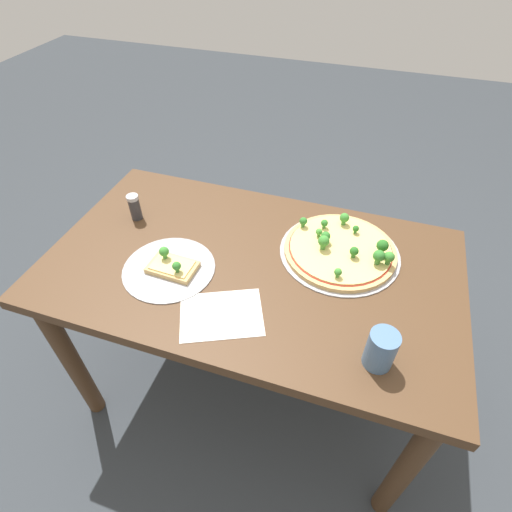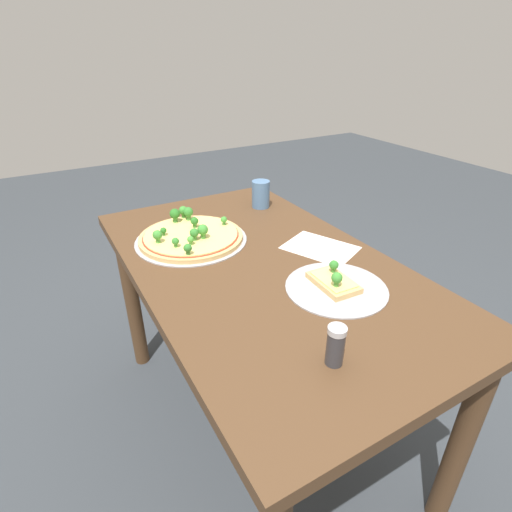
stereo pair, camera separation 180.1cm
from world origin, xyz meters
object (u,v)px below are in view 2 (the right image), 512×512
pizza_tray_whole (191,236)px  pizza_tray_slice (335,284)px  dining_table (262,290)px  condiment_shaker (336,345)px  drinking_cup (261,194)px

pizza_tray_whole → pizza_tray_slice: size_ratio=1.35×
dining_table → pizza_tray_slice: pizza_tray_slice is taller
dining_table → condiment_shaker: (-0.44, 0.09, 0.15)m
pizza_tray_whole → condiment_shaker: (-0.69, -0.04, 0.03)m
dining_table → pizza_tray_slice: size_ratio=4.53×
dining_table → pizza_tray_slice: (-0.22, -0.10, 0.11)m
pizza_tray_whole → drinking_cup: bearing=-67.7°
pizza_tray_whole → drinking_cup: size_ratio=3.48×
dining_table → pizza_tray_whole: (0.25, 0.13, 0.11)m
pizza_tray_whole → drinking_cup: (0.15, -0.35, 0.04)m
pizza_tray_whole → condiment_shaker: 0.69m
pizza_tray_whole → pizza_tray_slice: pizza_tray_whole is taller
drinking_cup → pizza_tray_slice: bearing=168.3°
pizza_tray_whole → pizza_tray_slice: (-0.47, -0.23, -0.00)m
dining_table → pizza_tray_whole: size_ratio=3.36×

